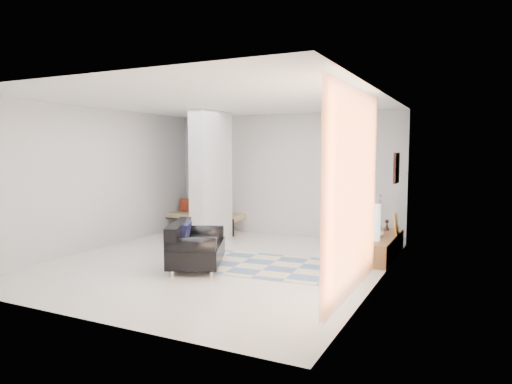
% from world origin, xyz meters
% --- Properties ---
extents(floor, '(6.00, 6.00, 0.00)m').
position_xyz_m(floor, '(0.00, 0.00, 0.00)').
color(floor, silver).
rests_on(floor, ground).
extents(ceiling, '(6.00, 6.00, 0.00)m').
position_xyz_m(ceiling, '(0.00, 0.00, 2.80)').
color(ceiling, white).
rests_on(ceiling, wall_back).
extents(wall_back, '(6.00, 0.00, 6.00)m').
position_xyz_m(wall_back, '(0.00, 3.00, 1.40)').
color(wall_back, silver).
rests_on(wall_back, ground).
extents(wall_front, '(6.00, 0.00, 6.00)m').
position_xyz_m(wall_front, '(0.00, -3.00, 1.40)').
color(wall_front, silver).
rests_on(wall_front, ground).
extents(wall_left, '(0.00, 6.00, 6.00)m').
position_xyz_m(wall_left, '(-2.75, 0.00, 1.40)').
color(wall_left, silver).
rests_on(wall_left, ground).
extents(wall_right, '(0.00, 6.00, 6.00)m').
position_xyz_m(wall_right, '(2.75, 0.00, 1.40)').
color(wall_right, silver).
rests_on(wall_right, ground).
extents(partition_column, '(0.35, 1.20, 2.80)m').
position_xyz_m(partition_column, '(-1.10, 1.60, 1.40)').
color(partition_column, '#BABFC2').
rests_on(partition_column, floor).
extents(hallway_door, '(0.85, 0.06, 2.04)m').
position_xyz_m(hallway_door, '(-2.10, 2.96, 1.02)').
color(hallway_door, silver).
rests_on(hallway_door, floor).
extents(curtain, '(0.00, 2.55, 2.55)m').
position_xyz_m(curtain, '(2.67, -1.15, 1.45)').
color(curtain, '#FF8743').
rests_on(curtain, wall_right).
extents(wall_art, '(0.04, 0.45, 0.55)m').
position_xyz_m(wall_art, '(2.72, 1.70, 1.65)').
color(wall_art, '#36180E').
rests_on(wall_art, wall_right).
extents(media_console, '(0.45, 1.91, 0.80)m').
position_xyz_m(media_console, '(2.52, 1.70, 0.20)').
color(media_console, brown).
rests_on(media_console, floor).
extents(loveseat, '(1.30, 1.59, 0.76)m').
position_xyz_m(loveseat, '(-0.22, -0.42, 0.36)').
color(loveseat, silver).
rests_on(loveseat, floor).
extents(daybed, '(1.95, 0.93, 0.77)m').
position_xyz_m(daybed, '(-1.93, 2.62, 0.41)').
color(daybed, black).
rests_on(daybed, floor).
extents(area_rug, '(2.59, 1.82, 0.01)m').
position_xyz_m(area_rug, '(0.90, 0.20, 0.01)').
color(area_rug, '#C2B894').
rests_on(area_rug, floor).
extents(cylinder_lamp, '(0.12, 0.12, 0.64)m').
position_xyz_m(cylinder_lamp, '(2.50, 1.17, 0.72)').
color(cylinder_lamp, silver).
rests_on(cylinder_lamp, media_console).
extents(bronze_figurine, '(0.12, 0.12, 0.21)m').
position_xyz_m(bronze_figurine, '(2.47, 2.33, 0.51)').
color(bronze_figurine, black).
rests_on(bronze_figurine, media_console).
extents(vase, '(0.19, 0.19, 0.18)m').
position_xyz_m(vase, '(2.47, 1.57, 0.49)').
color(vase, silver).
rests_on(vase, media_console).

